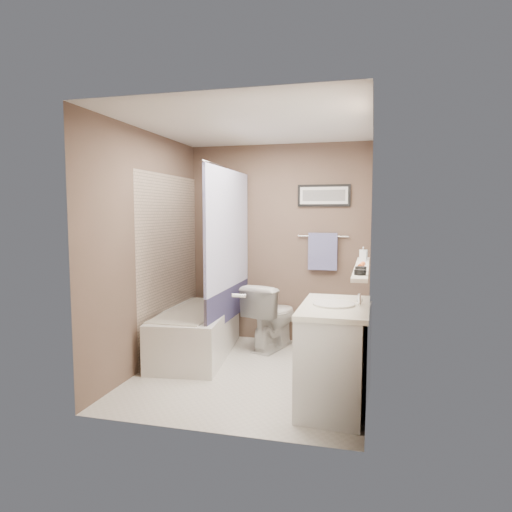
% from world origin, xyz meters
% --- Properties ---
extents(ground, '(2.50, 2.50, 0.00)m').
position_xyz_m(ground, '(0.00, 0.00, 0.00)').
color(ground, beige).
rests_on(ground, ground).
extents(ceiling, '(2.20, 2.50, 0.04)m').
position_xyz_m(ceiling, '(0.00, 0.00, 2.38)').
color(ceiling, silver).
rests_on(ceiling, wall_back).
extents(wall_back, '(2.20, 0.04, 2.40)m').
position_xyz_m(wall_back, '(0.00, 1.23, 1.20)').
color(wall_back, brown).
rests_on(wall_back, ground).
extents(wall_front, '(2.20, 0.04, 2.40)m').
position_xyz_m(wall_front, '(0.00, -1.23, 1.20)').
color(wall_front, brown).
rests_on(wall_front, ground).
extents(wall_left, '(0.04, 2.50, 2.40)m').
position_xyz_m(wall_left, '(-1.08, 0.00, 1.20)').
color(wall_left, brown).
rests_on(wall_left, ground).
extents(wall_right, '(0.04, 2.50, 2.40)m').
position_xyz_m(wall_right, '(1.08, 0.00, 1.20)').
color(wall_right, brown).
rests_on(wall_right, ground).
extents(tile_surround, '(0.02, 1.55, 2.00)m').
position_xyz_m(tile_surround, '(-1.09, 0.50, 1.00)').
color(tile_surround, tan).
rests_on(tile_surround, wall_left).
extents(curtain_rod, '(0.02, 1.55, 0.02)m').
position_xyz_m(curtain_rod, '(-0.40, 0.50, 2.05)').
color(curtain_rod, silver).
rests_on(curtain_rod, wall_left).
extents(curtain_upper, '(0.03, 1.45, 1.28)m').
position_xyz_m(curtain_upper, '(-0.40, 0.50, 1.40)').
color(curtain_upper, white).
rests_on(curtain_upper, curtain_rod).
extents(curtain_lower, '(0.03, 1.45, 0.36)m').
position_xyz_m(curtain_lower, '(-0.40, 0.50, 0.58)').
color(curtain_lower, '#2D2A4E').
rests_on(curtain_lower, curtain_rod).
extents(mirror, '(0.02, 1.60, 1.00)m').
position_xyz_m(mirror, '(1.09, -0.15, 1.62)').
color(mirror, silver).
rests_on(mirror, wall_right).
extents(shelf, '(0.12, 1.60, 0.03)m').
position_xyz_m(shelf, '(1.04, -0.15, 1.10)').
color(shelf, silver).
rests_on(shelf, wall_right).
extents(towel_bar, '(0.60, 0.02, 0.02)m').
position_xyz_m(towel_bar, '(0.55, 1.22, 1.30)').
color(towel_bar, silver).
rests_on(towel_bar, wall_back).
extents(towel, '(0.34, 0.05, 0.44)m').
position_xyz_m(towel, '(0.55, 1.20, 1.12)').
color(towel, '#898EC7').
rests_on(towel, towel_bar).
extents(art_frame, '(0.62, 0.02, 0.26)m').
position_xyz_m(art_frame, '(0.55, 1.23, 1.78)').
color(art_frame, black).
rests_on(art_frame, wall_back).
extents(art_mat, '(0.56, 0.00, 0.20)m').
position_xyz_m(art_mat, '(0.55, 1.22, 1.78)').
color(art_mat, white).
rests_on(art_mat, art_frame).
extents(art_image, '(0.50, 0.00, 0.13)m').
position_xyz_m(art_image, '(0.55, 1.22, 1.78)').
color(art_image, '#595959').
rests_on(art_image, art_mat).
extents(door, '(0.80, 0.02, 2.00)m').
position_xyz_m(door, '(0.55, -1.24, 1.00)').
color(door, silver).
rests_on(door, wall_front).
extents(door_handle, '(0.10, 0.02, 0.02)m').
position_xyz_m(door_handle, '(0.22, -1.19, 1.00)').
color(door_handle, silver).
rests_on(door_handle, door).
extents(bathtub, '(0.87, 1.57, 0.50)m').
position_xyz_m(bathtub, '(-0.75, 0.41, 0.25)').
color(bathtub, silver).
rests_on(bathtub, ground).
extents(tub_rim, '(0.56, 1.36, 0.02)m').
position_xyz_m(tub_rim, '(-0.75, 0.41, 0.50)').
color(tub_rim, beige).
rests_on(tub_rim, bathtub).
extents(toilet, '(0.63, 0.84, 0.77)m').
position_xyz_m(toilet, '(0.00, 0.88, 0.38)').
color(toilet, silver).
rests_on(toilet, ground).
extents(vanity, '(0.56, 0.93, 0.80)m').
position_xyz_m(vanity, '(0.85, -0.56, 0.40)').
color(vanity, silver).
rests_on(vanity, ground).
extents(countertop, '(0.54, 0.96, 0.04)m').
position_xyz_m(countertop, '(0.84, -0.56, 0.82)').
color(countertop, beige).
rests_on(countertop, vanity).
extents(sink_basin, '(0.34, 0.34, 0.01)m').
position_xyz_m(sink_basin, '(0.83, -0.56, 0.85)').
color(sink_basin, silver).
rests_on(sink_basin, countertop).
extents(faucet_spout, '(0.02, 0.02, 0.10)m').
position_xyz_m(faucet_spout, '(1.03, -0.56, 0.89)').
color(faucet_spout, white).
rests_on(faucet_spout, countertop).
extents(faucet_knob, '(0.05, 0.05, 0.05)m').
position_xyz_m(faucet_knob, '(1.03, -0.46, 0.87)').
color(faucet_knob, white).
rests_on(faucet_knob, countertop).
extents(candle_bowl_near, '(0.09, 0.09, 0.04)m').
position_xyz_m(candle_bowl_near, '(1.04, -0.74, 1.14)').
color(candle_bowl_near, black).
rests_on(candle_bowl_near, shelf).
extents(candle_bowl_far, '(0.09, 0.09, 0.04)m').
position_xyz_m(candle_bowl_far, '(1.04, -0.54, 1.14)').
color(candle_bowl_far, black).
rests_on(candle_bowl_far, shelf).
extents(hair_brush_front, '(0.06, 0.22, 0.04)m').
position_xyz_m(hair_brush_front, '(1.04, -0.28, 1.14)').
color(hair_brush_front, '#CA4F1C').
rests_on(hair_brush_front, shelf).
extents(pink_comb, '(0.05, 0.16, 0.01)m').
position_xyz_m(pink_comb, '(1.04, 0.08, 1.12)').
color(pink_comb, pink).
rests_on(pink_comb, shelf).
extents(glass_jar, '(0.08, 0.08, 0.10)m').
position_xyz_m(glass_jar, '(1.04, 0.40, 1.17)').
color(glass_jar, white).
rests_on(glass_jar, shelf).
extents(soap_bottle, '(0.06, 0.07, 0.14)m').
position_xyz_m(soap_bottle, '(1.04, 0.27, 1.18)').
color(soap_bottle, '#999999').
rests_on(soap_bottle, shelf).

